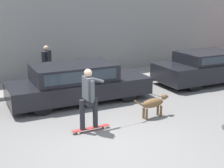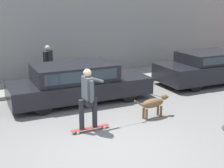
% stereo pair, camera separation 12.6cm
% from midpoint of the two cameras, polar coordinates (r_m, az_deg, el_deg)
% --- Properties ---
extents(ground_plane, '(36.00, 36.00, 0.00)m').
position_cam_midpoint_polar(ground_plane, '(7.24, 0.29, -11.66)').
color(ground_plane, slate).
extents(back_wall, '(32.00, 0.30, 4.13)m').
position_cam_midpoint_polar(back_wall, '(13.11, -12.98, 9.60)').
color(back_wall, gray).
rests_on(back_wall, ground_plane).
extents(sidewalk_curb, '(30.00, 2.11, 0.12)m').
position_cam_midpoint_polar(sidewalk_curb, '(12.29, -11.19, -0.19)').
color(sidewalk_curb, gray).
rests_on(sidewalk_curb, ground_plane).
extents(parked_car_1, '(4.59, 1.77, 1.26)m').
position_cam_midpoint_polar(parked_car_1, '(10.26, -5.84, 0.21)').
color(parked_car_1, black).
rests_on(parked_car_1, ground_plane).
extents(parked_car_2, '(4.54, 1.78, 1.26)m').
position_cam_midpoint_polar(parked_car_2, '(13.15, 17.87, 2.89)').
color(parked_car_2, black).
rests_on(parked_car_2, ground_plane).
extents(dog, '(1.17, 0.33, 0.64)m').
position_cam_midpoint_polar(dog, '(8.92, 8.01, -3.55)').
color(dog, brown).
rests_on(dog, ground_plane).
extents(skateboarder, '(2.86, 0.54, 1.64)m').
position_cam_midpoint_polar(skateboarder, '(7.80, -3.88, -2.25)').
color(skateboarder, beige).
rests_on(skateboarder, ground_plane).
extents(pedestrian_with_bag, '(0.49, 0.67, 1.51)m').
position_cam_midpoint_polar(pedestrian_with_bag, '(11.89, -11.29, 3.66)').
color(pedestrian_with_bag, '#3D4760').
rests_on(pedestrian_with_bag, sidewalk_curb).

